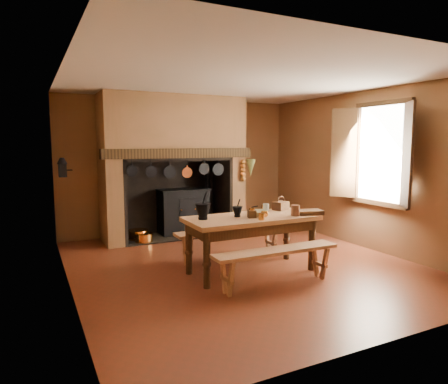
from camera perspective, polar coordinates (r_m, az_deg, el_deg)
name	(u,v)px	position (r m, az deg, el deg)	size (l,w,h in m)	color
floor	(242,265)	(6.32, 2.60, -10.32)	(5.50, 5.50, 0.00)	#612817
ceiling	(243,80)	(6.10, 2.75, 15.67)	(5.50, 5.50, 0.00)	silver
back_wall	(180,166)	(8.56, -6.30, 3.74)	(5.00, 0.02, 2.80)	brown
wall_left	(66,182)	(5.32, -21.64, 1.33)	(0.02, 5.50, 2.80)	brown
wall_right	(365,170)	(7.58, 19.47, 2.97)	(0.02, 5.50, 2.80)	brown
wall_front	(390,197)	(3.89, 22.67, -0.62)	(5.00, 0.02, 2.80)	brown
chimney_breast	(173,147)	(8.03, -7.28, 6.46)	(2.95, 0.96, 2.80)	brown
iron_range	(184,211)	(8.36, -5.77, -2.65)	(1.12, 0.55, 1.60)	black
hearth_pans	(139,236)	(7.93, -12.03, -6.17)	(0.51, 0.62, 0.20)	orange
hanging_pans	(180,171)	(7.56, -6.27, 3.01)	(1.92, 0.29, 0.27)	black
onion_string	(243,170)	(8.10, 2.73, 3.10)	(0.12, 0.10, 0.46)	#9C631C
herb_bunch	(251,168)	(8.19, 3.84, 3.48)	(0.20, 0.20, 0.35)	#58632F
window	(377,154)	(7.18, 21.01, 5.10)	(0.39, 1.75, 1.76)	white
wall_coffee_mill	(62,166)	(6.85, -22.10, 3.45)	(0.23, 0.16, 0.31)	black
work_table	(251,225)	(5.81, 3.94, -4.75)	(1.91, 0.85, 0.83)	#B27E52
bench_front	(276,258)	(5.35, 7.50, -9.39)	(1.78, 0.31, 0.50)	#B27E52
bench_back	(231,237)	(6.43, 1.04, -6.41)	(1.85, 0.32, 0.52)	#B27E52
mortar_large	(203,210)	(5.53, -3.03, -2.64)	(0.22, 0.22, 0.38)	black
mortar_small	(237,211)	(5.72, 1.93, -2.73)	(0.15, 0.15, 0.26)	black
coffee_grinder	(252,213)	(5.67, 4.01, -3.04)	(0.16, 0.14, 0.17)	#392512
brass_mug_a	(261,217)	(5.51, 5.38, -3.53)	(0.08, 0.08, 0.09)	orange
brass_mug_b	(264,208)	(6.26, 5.74, -2.29)	(0.08, 0.08, 0.09)	orange
mixing_bowl	(259,213)	(5.87, 4.96, -3.00)	(0.29, 0.29, 0.07)	#AFAC87
stoneware_crock	(295,210)	(5.89, 10.15, -2.60)	(0.13, 0.13, 0.16)	#522F1E
glass_jar	(266,209)	(5.96, 6.00, -2.42)	(0.09, 0.09, 0.16)	beige
wicker_basket	(281,205)	(6.37, 8.10, -1.89)	(0.28, 0.25, 0.23)	#553719
wooden_tray	(309,212)	(6.07, 12.10, -2.83)	(0.36, 0.26, 0.06)	#392512
brass_cup	(265,214)	(5.74, 5.82, -3.16)	(0.11, 0.11, 0.09)	orange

